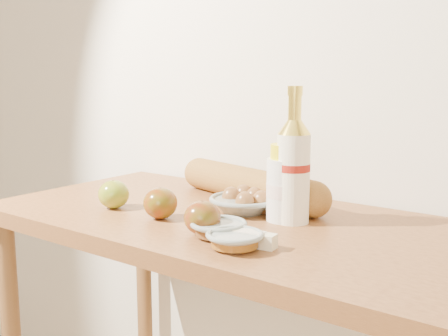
{
  "coord_description": "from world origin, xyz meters",
  "views": [
    {
      "loc": [
        0.75,
        0.15,
        1.24
      ],
      "look_at": [
        0.0,
        1.15,
        1.02
      ],
      "focal_mm": 45.0,
      "sensor_mm": 36.0,
      "label": 1
    }
  ],
  "objects_px": {
    "bourbon_bottle": "(293,168)",
    "cream_bottle": "(286,185)",
    "table": "(232,267)",
    "baguette": "(250,185)",
    "egg_bowl": "(245,202)"
  },
  "relations": [
    {
      "from": "bourbon_bottle",
      "to": "cream_bottle",
      "type": "distance_m",
      "value": 0.05
    },
    {
      "from": "table",
      "to": "baguette",
      "type": "height_order",
      "value": "baguette"
    },
    {
      "from": "egg_bowl",
      "to": "table",
      "type": "bearing_deg",
      "value": -89.94
    },
    {
      "from": "table",
      "to": "baguette",
      "type": "xyz_separation_m",
      "value": [
        -0.06,
        0.16,
        0.17
      ]
    },
    {
      "from": "table",
      "to": "cream_bottle",
      "type": "relative_size",
      "value": 6.83
    },
    {
      "from": "baguette",
      "to": "table",
      "type": "bearing_deg",
      "value": -56.7
    },
    {
      "from": "cream_bottle",
      "to": "baguette",
      "type": "distance_m",
      "value": 0.21
    },
    {
      "from": "bourbon_bottle",
      "to": "cream_bottle",
      "type": "height_order",
      "value": "bourbon_bottle"
    },
    {
      "from": "cream_bottle",
      "to": "egg_bowl",
      "type": "distance_m",
      "value": 0.13
    },
    {
      "from": "table",
      "to": "cream_bottle",
      "type": "height_order",
      "value": "cream_bottle"
    },
    {
      "from": "table",
      "to": "cream_bottle",
      "type": "distance_m",
      "value": 0.24
    },
    {
      "from": "bourbon_bottle",
      "to": "egg_bowl",
      "type": "relative_size",
      "value": 1.39
    },
    {
      "from": "egg_bowl",
      "to": "bourbon_bottle",
      "type": "bearing_deg",
      "value": -5.03
    },
    {
      "from": "table",
      "to": "bourbon_bottle",
      "type": "bearing_deg",
      "value": 16.74
    },
    {
      "from": "bourbon_bottle",
      "to": "egg_bowl",
      "type": "distance_m",
      "value": 0.17
    }
  ]
}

